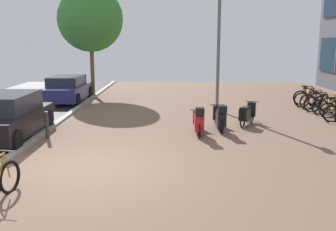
{
  "coord_description": "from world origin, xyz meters",
  "views": [
    {
      "loc": [
        2.0,
        -9.2,
        3.14
      ],
      "look_at": [
        1.9,
        0.16,
        1.3
      ],
      "focal_mm": 40.98,
      "sensor_mm": 36.0,
      "label": 1
    }
  ],
  "objects": [
    {
      "name": "scooter_near",
      "position": [
        4.8,
        4.93,
        0.39
      ],
      "size": [
        0.92,
        1.55,
        0.84
      ],
      "color": "black",
      "rests_on": "ground"
    },
    {
      "name": "parked_car_far",
      "position": [
        -3.46,
        10.54,
        0.64
      ],
      "size": [
        1.93,
        3.94,
        1.32
      ],
      "color": "navy",
      "rests_on": "ground"
    },
    {
      "name": "lamp_post",
      "position": [
        4.04,
        7.93,
        2.92
      ],
      "size": [
        0.2,
        0.52,
        5.22
      ],
      "color": "slate",
      "rests_on": "ground"
    },
    {
      "name": "scooter_far",
      "position": [
        2.9,
        3.41,
        0.46
      ],
      "size": [
        0.52,
        1.81,
        1.03
      ],
      "color": "black",
      "rests_on": "ground"
    },
    {
      "name": "bollard_far",
      "position": [
        -2.05,
        2.86,
        0.44
      ],
      "size": [
        0.12,
        0.12,
        0.88
      ],
      "color": "#38383D",
      "rests_on": "ground"
    },
    {
      "name": "street_tree",
      "position": [
        -2.54,
        12.63,
        4.29
      ],
      "size": [
        3.64,
        3.64,
        6.12
      ],
      "color": "brown",
      "rests_on": "ground"
    },
    {
      "name": "bicycle_rack_05",
      "position": [
        8.65,
        6.87,
        0.35
      ],
      "size": [
        1.34,
        0.55,
        0.99
      ],
      "color": "black",
      "rests_on": "ground"
    },
    {
      "name": "parked_car_near",
      "position": [
        -3.39,
        2.98,
        0.69
      ],
      "size": [
        1.96,
        4.01,
        1.44
      ],
      "color": "black",
      "rests_on": "ground"
    },
    {
      "name": "bicycle_rack_07",
      "position": [
        8.59,
        8.24,
        0.35
      ],
      "size": [
        1.36,
        0.56,
        1.01
      ],
      "color": "black",
      "rests_on": "ground"
    },
    {
      "name": "bicycle_rack_08",
      "position": [
        8.52,
        8.93,
        0.36
      ],
      "size": [
        1.39,
        0.48,
        1.02
      ],
      "color": "black",
      "rests_on": "ground"
    },
    {
      "name": "bicycle_rack_06",
      "position": [
        8.54,
        7.55,
        0.35
      ],
      "size": [
        1.35,
        0.53,
        1.0
      ],
      "color": "black",
      "rests_on": "ground"
    },
    {
      "name": "scooter_mid",
      "position": [
        3.7,
        4.01,
        0.45
      ],
      "size": [
        0.52,
        1.86,
        1.0
      ],
      "color": "black",
      "rests_on": "ground"
    },
    {
      "name": "ground",
      "position": [
        1.43,
        0.0,
        -0.02
      ],
      "size": [
        21.0,
        40.0,
        0.13
      ],
      "color": "black"
    },
    {
      "name": "bicycle_rack_09",
      "position": [
        8.7,
        9.62,
        0.36
      ],
      "size": [
        1.39,
        0.48,
        1.02
      ],
      "color": "black",
      "rests_on": "ground"
    },
    {
      "name": "bicycle_rack_04",
      "position": [
        8.67,
        6.18,
        0.33
      ],
      "size": [
        1.28,
        0.5,
        0.94
      ],
      "color": "black",
      "rests_on": "ground"
    }
  ]
}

